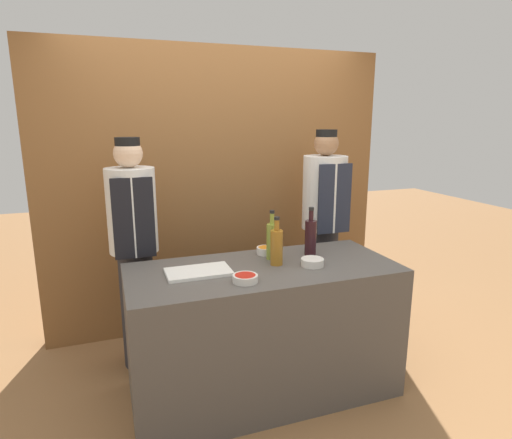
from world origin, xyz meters
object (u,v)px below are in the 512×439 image
object	(u,v)px
sauce_bowl_red	(245,278)
bottle_amber	(277,246)
chef_left	(134,247)
bottle_oil	(272,240)
chef_right	(323,227)
sauce_bowl_orange	(265,250)
cutting_board	(198,272)
sauce_bowl_green	(312,262)
bottle_wine	(311,236)

from	to	relation	value
sauce_bowl_red	bottle_amber	distance (m)	0.38
sauce_bowl_red	chef_left	size ratio (longest dim) A/B	0.09
bottle_oil	chef_right	xyz separation A→B (m)	(0.65, 0.48, -0.08)
sauce_bowl_orange	cutting_board	size ratio (longest dim) A/B	0.31
sauce_bowl_green	bottle_amber	bearing A→B (deg)	154.24
bottle_oil	sauce_bowl_green	bearing A→B (deg)	-48.74
sauce_bowl_orange	cutting_board	world-z (taller)	sauce_bowl_orange
sauce_bowl_red	bottle_wine	size ratio (longest dim) A/B	0.44
cutting_board	bottle_amber	bearing A→B (deg)	-0.59
chef_right	sauce_bowl_green	bearing A→B (deg)	-122.89
sauce_bowl_red	bottle_wine	world-z (taller)	bottle_wine
sauce_bowl_green	bottle_oil	bearing A→B (deg)	131.26
sauce_bowl_green	chef_left	distance (m)	1.27
cutting_board	bottle_amber	world-z (taller)	bottle_amber
sauce_bowl_orange	sauce_bowl_red	bearing A→B (deg)	-122.97
cutting_board	chef_right	world-z (taller)	chef_right
bottle_oil	cutting_board	bearing A→B (deg)	-167.66
sauce_bowl_red	bottle_oil	world-z (taller)	bottle_oil
cutting_board	chef_right	size ratio (longest dim) A/B	0.23
bottle_wine	sauce_bowl_red	bearing A→B (deg)	-149.81
sauce_bowl_orange	bottle_amber	bearing A→B (deg)	-92.71
sauce_bowl_red	chef_left	xyz separation A→B (m)	(-0.57, 0.83, 0.01)
bottle_oil	bottle_amber	xyz separation A→B (m)	(-0.01, -0.12, -0.01)
sauce_bowl_red	cutting_board	xyz separation A→B (m)	(-0.23, 0.23, -0.01)
sauce_bowl_orange	bottle_wine	distance (m)	0.33
sauce_bowl_orange	bottle_amber	size ratio (longest dim) A/B	0.39
sauce_bowl_red	bottle_oil	size ratio (longest dim) A/B	0.44
sauce_bowl_green	sauce_bowl_orange	bearing A→B (deg)	120.52
bottle_oil	bottle_wine	xyz separation A→B (m)	(0.29, -0.00, 0.00)
bottle_oil	bottle_wine	size ratio (longest dim) A/B	1.00
sauce_bowl_orange	bottle_oil	xyz separation A→B (m)	(0.00, -0.11, 0.10)
sauce_bowl_red	chef_right	distance (m)	1.26
chef_left	chef_right	world-z (taller)	chef_right
sauce_bowl_green	chef_left	size ratio (longest dim) A/B	0.09
sauce_bowl_red	cutting_board	world-z (taller)	sauce_bowl_red
sauce_bowl_orange	sauce_bowl_green	bearing A→B (deg)	-59.48
cutting_board	bottle_wine	size ratio (longest dim) A/B	1.17
cutting_board	bottle_oil	xyz separation A→B (m)	(0.53, 0.12, 0.12)
sauce_bowl_red	chef_right	world-z (taller)	chef_right
cutting_board	chef_left	size ratio (longest dim) A/B	0.23
bottle_amber	bottle_oil	bearing A→B (deg)	83.21
chef_right	bottle_oil	bearing A→B (deg)	-143.46
cutting_board	sauce_bowl_orange	bearing A→B (deg)	23.60
chef_right	cutting_board	bearing A→B (deg)	-153.14
sauce_bowl_green	sauce_bowl_red	xyz separation A→B (m)	(-0.50, -0.13, -0.00)
sauce_bowl_green	bottle_amber	xyz separation A→B (m)	(-0.21, 0.10, 0.10)
bottle_oil	bottle_amber	distance (m)	0.12
sauce_bowl_orange	bottle_wine	size ratio (longest dim) A/B	0.36
sauce_bowl_orange	bottle_wine	world-z (taller)	bottle_wine
chef_left	bottle_amber	bearing A→B (deg)	-35.21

